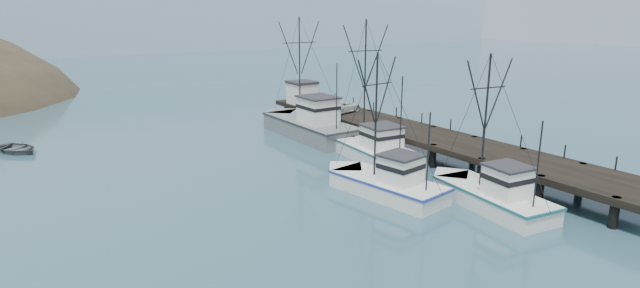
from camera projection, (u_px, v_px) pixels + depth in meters
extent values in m
plane|color=#2C4F62|center=(432.00, 250.00, 27.69)|extent=(400.00, 400.00, 0.00)
cube|color=black|center=(414.00, 132.00, 47.64)|extent=(6.00, 44.00, 0.50)
cylinder|color=black|center=(614.00, 213.00, 30.32)|extent=(0.56, 0.56, 2.00)
cylinder|color=black|center=(540.00, 189.00, 34.35)|extent=(0.56, 0.56, 2.00)
cylinder|color=black|center=(581.00, 176.00, 37.14)|extent=(0.56, 0.56, 2.00)
cylinder|color=black|center=(481.00, 171.00, 38.38)|extent=(0.56, 0.56, 2.00)
cylinder|color=black|center=(522.00, 160.00, 41.17)|extent=(0.56, 0.56, 2.00)
cylinder|color=black|center=(433.00, 156.00, 42.41)|extent=(0.56, 0.56, 2.00)
cylinder|color=black|center=(474.00, 147.00, 45.19)|extent=(0.56, 0.56, 2.00)
cylinder|color=black|center=(393.00, 144.00, 46.44)|extent=(0.56, 0.56, 2.00)
cylinder|color=black|center=(433.00, 136.00, 49.22)|extent=(0.56, 0.56, 2.00)
cylinder|color=black|center=(360.00, 133.00, 50.46)|extent=(0.56, 0.56, 2.00)
cylinder|color=black|center=(399.00, 127.00, 53.25)|extent=(0.56, 0.56, 2.00)
cylinder|color=black|center=(332.00, 124.00, 54.49)|extent=(0.56, 0.56, 2.00)
cylinder|color=black|center=(369.00, 119.00, 57.28)|extent=(0.56, 0.56, 2.00)
cylinder|color=black|center=(308.00, 117.00, 58.52)|extent=(0.56, 0.56, 2.00)
cylinder|color=black|center=(343.00, 112.00, 61.31)|extent=(0.56, 0.56, 2.00)
cylinder|color=black|center=(286.00, 110.00, 62.55)|extent=(0.56, 0.56, 2.00)
cylinder|color=black|center=(321.00, 106.00, 65.33)|extent=(0.56, 0.56, 2.00)
cube|color=#9EB2C6|center=(87.00, 52.00, 170.00)|extent=(360.00, 40.00, 26.00)
cube|color=silver|center=(493.00, 201.00, 33.63)|extent=(4.42, 8.85, 1.60)
cube|color=silver|center=(451.00, 183.00, 37.32)|extent=(3.29, 3.29, 1.60)
cube|color=#17575E|center=(494.00, 192.00, 33.45)|extent=(4.52, 9.08, 0.18)
cube|color=silver|center=(507.00, 182.00, 32.24)|extent=(2.62, 2.68, 1.90)
cube|color=#26262B|center=(509.00, 166.00, 31.98)|extent=(2.84, 2.93, 0.16)
cylinder|color=black|center=(485.00, 121.00, 33.42)|extent=(0.14, 0.14, 8.99)
cylinder|color=black|center=(538.00, 165.00, 29.90)|extent=(0.10, 0.10, 5.39)
cube|color=silver|center=(388.00, 189.00, 35.97)|extent=(4.74, 9.00, 1.60)
cube|color=silver|center=(345.00, 176.00, 39.02)|extent=(3.41, 3.41, 1.60)
cube|color=navy|center=(388.00, 180.00, 35.79)|extent=(4.85, 9.23, 0.18)
cube|color=silver|center=(401.00, 170.00, 34.75)|extent=(2.76, 2.76, 1.90)
cube|color=#26262B|center=(401.00, 155.00, 34.48)|extent=(3.00, 3.01, 0.16)
cylinder|color=black|center=(376.00, 115.00, 35.58)|extent=(0.14, 0.14, 8.89)
cylinder|color=black|center=(428.00, 152.00, 32.75)|extent=(0.10, 0.10, 5.33)
cube|color=silver|center=(373.00, 153.00, 45.33)|extent=(5.01, 10.69, 1.60)
cube|color=silver|center=(344.00, 141.00, 49.75)|extent=(3.96, 3.96, 1.60)
cube|color=#165A52|center=(373.00, 146.00, 45.15)|extent=(5.12, 10.96, 0.18)
cube|color=silver|center=(382.00, 137.00, 43.75)|extent=(3.07, 3.18, 1.90)
cube|color=#26262B|center=(382.00, 126.00, 43.49)|extent=(3.33, 3.47, 0.16)
cylinder|color=black|center=(365.00, 82.00, 45.09)|extent=(0.14, 0.14, 11.04)
cylinder|color=black|center=(401.00, 116.00, 40.89)|extent=(0.10, 0.10, 6.62)
cube|color=slate|center=(310.00, 130.00, 52.92)|extent=(4.52, 12.80, 2.20)
cube|color=slate|center=(281.00, 120.00, 58.08)|extent=(4.43, 4.43, 2.20)
cube|color=black|center=(310.00, 121.00, 52.66)|extent=(4.61, 13.13, 0.18)
cube|color=silver|center=(318.00, 110.00, 50.98)|extent=(3.13, 3.62, 2.60)
cube|color=#26262B|center=(318.00, 97.00, 50.64)|extent=(3.39, 3.95, 0.16)
cylinder|color=black|center=(300.00, 68.00, 52.89)|extent=(0.14, 0.14, 10.59)
cylinder|color=black|center=(337.00, 96.00, 47.86)|extent=(0.10, 0.10, 6.36)
cube|color=silver|center=(302.00, 94.00, 60.96)|extent=(2.80, 3.00, 2.50)
cube|color=#26262B|center=(302.00, 82.00, 60.61)|extent=(3.00, 3.20, 0.30)
imported|color=silver|center=(342.00, 106.00, 55.71)|extent=(5.46, 3.58, 1.40)
imported|color=#51555A|center=(17.00, 152.00, 47.28)|extent=(5.73, 6.32, 1.07)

